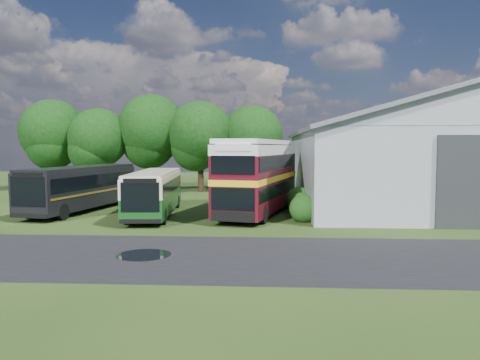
# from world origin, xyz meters

# --- Properties ---
(ground) EXTENTS (120.00, 120.00, 0.00)m
(ground) POSITION_xyz_m (0.00, 0.00, 0.00)
(ground) COLOR #1D3310
(ground) RESTS_ON ground
(asphalt_road) EXTENTS (60.00, 8.00, 0.02)m
(asphalt_road) POSITION_xyz_m (3.00, -3.00, 0.00)
(asphalt_road) COLOR black
(asphalt_road) RESTS_ON ground
(puddle) EXTENTS (2.20, 2.20, 0.01)m
(puddle) POSITION_xyz_m (-1.50, -3.00, 0.00)
(puddle) COLOR black
(puddle) RESTS_ON ground
(storage_shed) EXTENTS (18.80, 24.80, 8.15)m
(storage_shed) POSITION_xyz_m (15.00, 15.98, 4.17)
(storage_shed) COLOR gray
(storage_shed) RESTS_ON ground
(tree_left_a) EXTENTS (6.46, 6.46, 9.12)m
(tree_left_a) POSITION_xyz_m (-18.00, 24.50, 5.87)
(tree_left_a) COLOR black
(tree_left_a) RESTS_ON ground
(tree_left_b) EXTENTS (5.78, 5.78, 8.16)m
(tree_left_b) POSITION_xyz_m (-13.00, 23.50, 5.25)
(tree_left_b) COLOR black
(tree_left_b) RESTS_ON ground
(tree_mid) EXTENTS (6.80, 6.80, 9.60)m
(tree_mid) POSITION_xyz_m (-8.00, 24.80, 6.18)
(tree_mid) COLOR black
(tree_mid) RESTS_ON ground
(tree_right_a) EXTENTS (6.26, 6.26, 8.83)m
(tree_right_a) POSITION_xyz_m (-3.00, 23.80, 5.69)
(tree_right_a) COLOR black
(tree_right_a) RESTS_ON ground
(tree_right_b) EXTENTS (5.98, 5.98, 8.45)m
(tree_right_b) POSITION_xyz_m (2.00, 24.60, 5.44)
(tree_right_b) COLOR black
(tree_right_b) RESTS_ON ground
(shrub_front) EXTENTS (1.70, 1.70, 1.70)m
(shrub_front) POSITION_xyz_m (5.60, 6.00, 0.00)
(shrub_front) COLOR #194714
(shrub_front) RESTS_ON ground
(shrub_mid) EXTENTS (1.60, 1.60, 1.60)m
(shrub_mid) POSITION_xyz_m (5.60, 8.00, 0.00)
(shrub_mid) COLOR #194714
(shrub_mid) RESTS_ON ground
(shrub_back) EXTENTS (1.80, 1.80, 1.80)m
(shrub_back) POSITION_xyz_m (5.60, 10.00, 0.00)
(shrub_back) COLOR #194714
(shrub_back) RESTS_ON ground
(bus_green_single) EXTENTS (3.24, 10.40, 2.82)m
(bus_green_single) POSITION_xyz_m (-3.71, 8.04, 1.50)
(bus_green_single) COLOR black
(bus_green_single) RESTS_ON ground
(bus_maroon_double) EXTENTS (5.37, 11.57, 4.82)m
(bus_maroon_double) POSITION_xyz_m (2.90, 9.06, 2.40)
(bus_maroon_double) COLOR black
(bus_maroon_double) RESTS_ON ground
(bus_dark_single) EXTENTS (4.35, 11.33, 3.05)m
(bus_dark_single) POSITION_xyz_m (-9.19, 9.74, 1.62)
(bus_dark_single) COLOR black
(bus_dark_single) RESTS_ON ground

